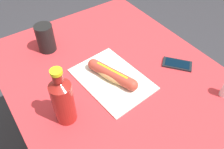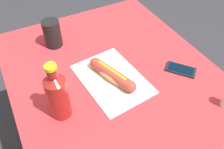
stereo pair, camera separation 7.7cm
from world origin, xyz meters
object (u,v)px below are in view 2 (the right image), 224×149
object	(u,v)px
hot_dog	(112,75)
soda_bottle	(58,95)
drinking_cup	(52,34)
cell_phone	(181,70)

from	to	relation	value
hot_dog	soda_bottle	xyz separation A→B (m)	(0.06, -0.24, 0.07)
drinking_cup	hot_dog	bearing A→B (deg)	22.39
hot_dog	cell_phone	bearing A→B (deg)	72.74
soda_bottle	drinking_cup	world-z (taller)	soda_bottle
soda_bottle	drinking_cup	distance (m)	0.41
hot_dog	soda_bottle	world-z (taller)	soda_bottle
hot_dog	drinking_cup	world-z (taller)	drinking_cup
hot_dog	drinking_cup	distance (m)	0.36
drinking_cup	cell_phone	bearing A→B (deg)	45.10
soda_bottle	drinking_cup	bearing A→B (deg)	165.70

